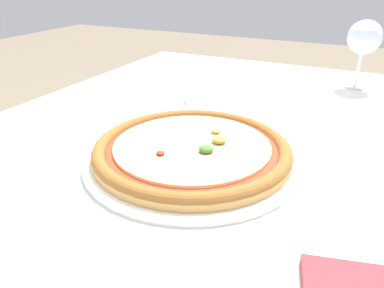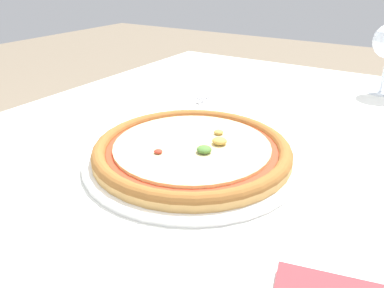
# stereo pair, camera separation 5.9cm
# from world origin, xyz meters

# --- Properties ---
(dining_table) EXTENTS (1.23, 1.12, 0.71)m
(dining_table) POSITION_xyz_m (0.00, 0.00, 0.63)
(dining_table) COLOR #997047
(dining_table) RESTS_ON ground_plane
(pizza_plate) EXTENTS (0.34, 0.34, 0.04)m
(pizza_plate) POSITION_xyz_m (-0.15, -0.15, 0.73)
(pizza_plate) COLOR white
(pizza_plate) RESTS_ON dining_table
(fork) EXTENTS (0.03, 0.17, 0.00)m
(fork) POSITION_xyz_m (-0.29, 0.06, 0.72)
(fork) COLOR silver
(fork) RESTS_ON dining_table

